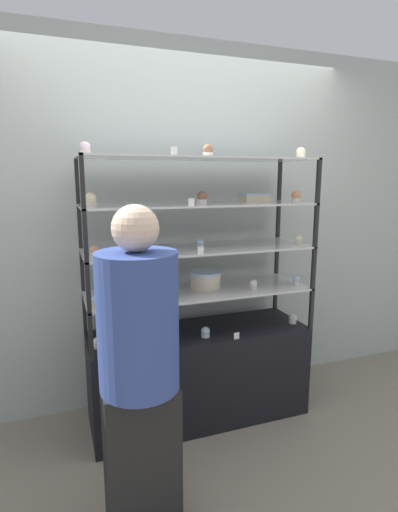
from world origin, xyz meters
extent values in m
plane|color=gray|center=(0.00, 0.00, 0.00)|extent=(20.00, 20.00, 0.00)
cube|color=#A8B2AD|center=(0.00, 0.39, 1.30)|extent=(8.00, 0.05, 2.60)
cube|color=black|center=(0.00, 0.00, 0.32)|extent=(1.48, 0.49, 0.64)
cube|color=black|center=(-0.73, 0.24, 0.78)|extent=(0.02, 0.02, 0.29)
cube|color=black|center=(0.73, 0.24, 0.78)|extent=(0.02, 0.02, 0.29)
cube|color=black|center=(-0.73, -0.24, 0.78)|extent=(0.02, 0.02, 0.29)
cube|color=black|center=(0.73, -0.24, 0.78)|extent=(0.02, 0.02, 0.29)
cube|color=silver|center=(0.00, 0.00, 0.92)|extent=(1.48, 0.49, 0.01)
cube|color=black|center=(-0.73, 0.24, 1.06)|extent=(0.02, 0.02, 0.29)
cube|color=black|center=(0.73, 0.24, 1.06)|extent=(0.02, 0.02, 0.29)
cube|color=black|center=(-0.73, -0.24, 1.06)|extent=(0.02, 0.02, 0.29)
cube|color=black|center=(0.73, -0.24, 1.06)|extent=(0.02, 0.02, 0.29)
cube|color=silver|center=(0.00, 0.00, 1.20)|extent=(1.48, 0.49, 0.01)
cube|color=black|center=(-0.73, 0.24, 1.35)|extent=(0.02, 0.02, 0.29)
cube|color=black|center=(0.73, 0.24, 1.35)|extent=(0.02, 0.02, 0.29)
cube|color=black|center=(-0.73, -0.24, 1.35)|extent=(0.02, 0.02, 0.29)
cube|color=black|center=(0.73, -0.24, 1.35)|extent=(0.02, 0.02, 0.29)
cube|color=silver|center=(0.00, 0.00, 1.49)|extent=(1.48, 0.49, 0.01)
cube|color=black|center=(-0.73, 0.24, 1.64)|extent=(0.02, 0.02, 0.29)
cube|color=black|center=(0.73, 0.24, 1.64)|extent=(0.02, 0.02, 0.29)
cube|color=black|center=(-0.73, -0.24, 1.64)|extent=(0.02, 0.02, 0.29)
cube|color=black|center=(0.73, -0.24, 1.64)|extent=(0.02, 0.02, 0.29)
cube|color=silver|center=(0.00, 0.00, 1.77)|extent=(1.48, 0.49, 0.01)
cylinder|color=beige|center=(0.06, 0.03, 0.97)|extent=(0.20, 0.20, 0.10)
cylinder|color=silver|center=(0.06, 0.03, 1.03)|extent=(0.21, 0.21, 0.02)
cube|color=beige|center=(0.42, 0.05, 1.52)|extent=(0.18, 0.14, 0.05)
cube|color=silver|center=(0.42, 0.05, 1.54)|extent=(0.19, 0.15, 0.01)
cylinder|color=beige|center=(-0.68, -0.06, 0.65)|extent=(0.05, 0.05, 0.02)
sphere|color=white|center=(-0.68, -0.06, 0.68)|extent=(0.06, 0.06, 0.06)
cylinder|color=white|center=(0.00, -0.12, 0.65)|extent=(0.05, 0.05, 0.02)
sphere|color=silver|center=(0.00, -0.12, 0.68)|extent=(0.06, 0.06, 0.06)
cylinder|color=white|center=(0.67, -0.10, 0.65)|extent=(0.05, 0.05, 0.02)
sphere|color=white|center=(0.67, -0.10, 0.68)|extent=(0.06, 0.06, 0.06)
cube|color=white|center=(0.17, -0.23, 0.66)|extent=(0.04, 0.00, 0.04)
cylinder|color=#CCB28C|center=(-0.68, -0.13, 0.94)|extent=(0.05, 0.05, 0.03)
sphere|color=silver|center=(-0.68, -0.13, 0.96)|extent=(0.05, 0.05, 0.05)
cylinder|color=#CCB28C|center=(-0.34, -0.13, 0.94)|extent=(0.05, 0.05, 0.03)
sphere|color=#8C5B42|center=(-0.34, -0.13, 0.96)|extent=(0.05, 0.05, 0.05)
cylinder|color=beige|center=(0.35, -0.11, 0.94)|extent=(0.05, 0.05, 0.03)
sphere|color=white|center=(0.35, -0.11, 0.96)|extent=(0.05, 0.05, 0.05)
cylinder|color=white|center=(0.68, -0.12, 0.94)|extent=(0.05, 0.05, 0.03)
sphere|color=silver|center=(0.68, -0.12, 0.96)|extent=(0.05, 0.05, 0.05)
cube|color=white|center=(-0.42, -0.23, 0.94)|extent=(0.04, 0.00, 0.04)
cylinder|color=beige|center=(-0.67, -0.09, 1.22)|extent=(0.05, 0.05, 0.03)
sphere|color=#E5996B|center=(-0.67, -0.09, 1.25)|extent=(0.05, 0.05, 0.05)
cylinder|color=beige|center=(-0.01, -0.04, 1.22)|extent=(0.05, 0.05, 0.03)
sphere|color=silver|center=(-0.01, -0.04, 1.25)|extent=(0.05, 0.05, 0.05)
cylinder|color=beige|center=(0.68, -0.11, 1.22)|extent=(0.05, 0.05, 0.03)
sphere|color=#F4EAB2|center=(0.68, -0.11, 1.25)|extent=(0.05, 0.05, 0.05)
cube|color=white|center=(-0.07, -0.23, 1.23)|extent=(0.04, 0.00, 0.04)
cylinder|color=beige|center=(-0.68, -0.08, 1.51)|extent=(0.06, 0.06, 0.03)
sphere|color=#F4EAB2|center=(-0.68, -0.08, 1.54)|extent=(0.06, 0.06, 0.06)
cylinder|color=white|center=(0.00, -0.06, 1.51)|extent=(0.06, 0.06, 0.03)
sphere|color=#8C5B42|center=(0.00, -0.06, 1.54)|extent=(0.06, 0.06, 0.06)
cylinder|color=beige|center=(0.66, -0.09, 1.51)|extent=(0.06, 0.06, 0.03)
sphere|color=#E5996B|center=(0.66, -0.09, 1.54)|extent=(0.06, 0.06, 0.06)
cube|color=white|center=(-0.13, -0.23, 1.52)|extent=(0.04, 0.00, 0.04)
cylinder|color=beige|center=(-0.69, -0.06, 1.79)|extent=(0.06, 0.06, 0.02)
sphere|color=silver|center=(-0.69, -0.06, 1.82)|extent=(0.06, 0.06, 0.06)
cylinder|color=beige|center=(0.01, -0.13, 1.79)|extent=(0.06, 0.06, 0.02)
sphere|color=#8C5B42|center=(0.01, -0.13, 1.82)|extent=(0.06, 0.06, 0.06)
cylinder|color=white|center=(0.68, -0.10, 1.79)|extent=(0.06, 0.06, 0.02)
sphere|color=#F4EAB2|center=(0.68, -0.10, 1.82)|extent=(0.06, 0.06, 0.06)
cube|color=white|center=(-0.23, -0.23, 1.80)|extent=(0.04, 0.00, 0.04)
cube|color=black|center=(-0.56, -0.75, 0.36)|extent=(0.34, 0.19, 0.72)
cylinder|color=#33478C|center=(-0.56, -0.75, 1.03)|extent=(0.36, 0.36, 0.62)
sphere|color=beige|center=(-0.56, -0.75, 1.44)|extent=(0.20, 0.20, 0.20)
camera|label=1|loc=(-0.87, -2.41, 1.65)|focal=28.00mm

